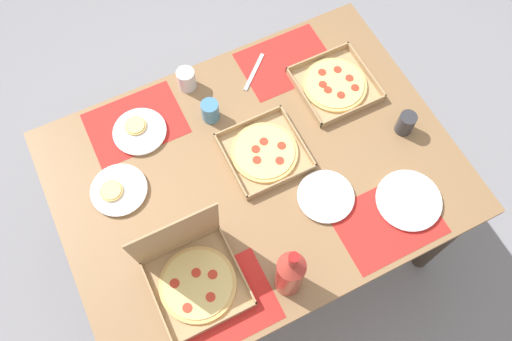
{
  "coord_description": "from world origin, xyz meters",
  "views": [
    {
      "loc": [
        -0.35,
        -0.71,
        2.49
      ],
      "look_at": [
        0.0,
        0.0,
        0.78
      ],
      "focal_mm": 36.18,
      "sensor_mm": 36.0,
      "label": 1
    }
  ],
  "objects_px": {
    "plate_near_right": "(326,197)",
    "cup_clear_right": "(210,111)",
    "plate_middle": "(118,190)",
    "soda_bottle": "(290,273)",
    "plate_far_right": "(139,131)",
    "plate_near_left": "(408,201)",
    "cup_red": "(406,123)",
    "pizza_box_edge_far": "(335,85)",
    "pizza_box_corner_right": "(193,274)",
    "pizza_box_center": "(264,152)",
    "cup_dark": "(186,79)"
  },
  "relations": [
    {
      "from": "cup_red",
      "to": "cup_dark",
      "type": "distance_m",
      "value": 0.85
    },
    {
      "from": "pizza_box_corner_right",
      "to": "plate_near_left",
      "type": "distance_m",
      "value": 0.8
    },
    {
      "from": "soda_bottle",
      "to": "cup_red",
      "type": "bearing_deg",
      "value": 25.86
    },
    {
      "from": "plate_far_right",
      "to": "cup_red",
      "type": "height_order",
      "value": "cup_red"
    },
    {
      "from": "pizza_box_corner_right",
      "to": "plate_near_left",
      "type": "bearing_deg",
      "value": -6.37
    },
    {
      "from": "plate_near_left",
      "to": "cup_dark",
      "type": "distance_m",
      "value": 0.95
    },
    {
      "from": "cup_clear_right",
      "to": "pizza_box_center",
      "type": "bearing_deg",
      "value": -64.29
    },
    {
      "from": "cup_red",
      "to": "cup_dark",
      "type": "bearing_deg",
      "value": 140.18
    },
    {
      "from": "soda_bottle",
      "to": "cup_dark",
      "type": "distance_m",
      "value": 0.87
    },
    {
      "from": "plate_near_right",
      "to": "plate_middle",
      "type": "bearing_deg",
      "value": 151.71
    },
    {
      "from": "plate_near_right",
      "to": "soda_bottle",
      "type": "distance_m",
      "value": 0.36
    },
    {
      "from": "pizza_box_center",
      "to": "cup_red",
      "type": "relative_size",
      "value": 3.05
    },
    {
      "from": "plate_near_left",
      "to": "plate_middle",
      "type": "bearing_deg",
      "value": 151.44
    },
    {
      "from": "cup_dark",
      "to": "pizza_box_center",
      "type": "bearing_deg",
      "value": -71.36
    },
    {
      "from": "pizza_box_corner_right",
      "to": "pizza_box_center",
      "type": "height_order",
      "value": "pizza_box_corner_right"
    },
    {
      "from": "plate_near_right",
      "to": "plate_far_right",
      "type": "distance_m",
      "value": 0.74
    },
    {
      "from": "pizza_box_corner_right",
      "to": "cup_red",
      "type": "height_order",
      "value": "pizza_box_corner_right"
    },
    {
      "from": "pizza_box_center",
      "to": "plate_far_right",
      "type": "height_order",
      "value": "pizza_box_center"
    },
    {
      "from": "pizza_box_corner_right",
      "to": "cup_dark",
      "type": "relative_size",
      "value": 3.66
    },
    {
      "from": "plate_near_right",
      "to": "cup_clear_right",
      "type": "distance_m",
      "value": 0.54
    },
    {
      "from": "pizza_box_center",
      "to": "soda_bottle",
      "type": "distance_m",
      "value": 0.5
    },
    {
      "from": "plate_near_right",
      "to": "cup_dark",
      "type": "xyz_separation_m",
      "value": [
        -0.25,
        0.66,
        0.04
      ]
    },
    {
      "from": "cup_red",
      "to": "pizza_box_edge_far",
      "type": "bearing_deg",
      "value": 115.38
    },
    {
      "from": "pizza_box_center",
      "to": "soda_bottle",
      "type": "relative_size",
      "value": 0.88
    },
    {
      "from": "pizza_box_edge_far",
      "to": "cup_clear_right",
      "type": "relative_size",
      "value": 3.25
    },
    {
      "from": "soda_bottle",
      "to": "cup_red",
      "type": "relative_size",
      "value": 3.47
    },
    {
      "from": "pizza_box_edge_far",
      "to": "pizza_box_center",
      "type": "bearing_deg",
      "value": -159.55
    },
    {
      "from": "soda_bottle",
      "to": "cup_dark",
      "type": "xyz_separation_m",
      "value": [
        0.01,
        0.87,
        -0.09
      ]
    },
    {
      "from": "plate_middle",
      "to": "cup_clear_right",
      "type": "relative_size",
      "value": 2.31
    },
    {
      "from": "plate_far_right",
      "to": "plate_near_right",
      "type": "bearing_deg",
      "value": -47.54
    },
    {
      "from": "pizza_box_corner_right",
      "to": "plate_near_right",
      "type": "xyz_separation_m",
      "value": [
        0.53,
        0.06,
        -0.04
      ]
    },
    {
      "from": "plate_near_right",
      "to": "plate_near_left",
      "type": "bearing_deg",
      "value": -29.24
    },
    {
      "from": "plate_near_right",
      "to": "soda_bottle",
      "type": "relative_size",
      "value": 0.63
    },
    {
      "from": "cup_dark",
      "to": "pizza_box_corner_right",
      "type": "bearing_deg",
      "value": -111.5
    },
    {
      "from": "pizza_box_edge_far",
      "to": "cup_red",
      "type": "bearing_deg",
      "value": -64.62
    },
    {
      "from": "pizza_box_center",
      "to": "cup_dark",
      "type": "relative_size",
      "value": 3.16
    },
    {
      "from": "plate_near_right",
      "to": "plate_far_right",
      "type": "relative_size",
      "value": 1.01
    },
    {
      "from": "plate_middle",
      "to": "plate_near_right",
      "type": "distance_m",
      "value": 0.74
    },
    {
      "from": "plate_middle",
      "to": "soda_bottle",
      "type": "xyz_separation_m",
      "value": [
        0.39,
        -0.56,
        0.12
      ]
    },
    {
      "from": "pizza_box_edge_far",
      "to": "plate_middle",
      "type": "xyz_separation_m",
      "value": [
        -0.92,
        -0.05,
        -0.0
      ]
    },
    {
      "from": "plate_far_right",
      "to": "cup_clear_right",
      "type": "height_order",
      "value": "cup_clear_right"
    },
    {
      "from": "plate_near_left",
      "to": "cup_dark",
      "type": "bearing_deg",
      "value": 122.4
    },
    {
      "from": "pizza_box_corner_right",
      "to": "plate_near_right",
      "type": "bearing_deg",
      "value": 5.94
    },
    {
      "from": "plate_far_right",
      "to": "plate_near_left",
      "type": "bearing_deg",
      "value": -42.35
    },
    {
      "from": "plate_near_left",
      "to": "soda_bottle",
      "type": "distance_m",
      "value": 0.54
    },
    {
      "from": "plate_middle",
      "to": "plate_near_left",
      "type": "distance_m",
      "value": 1.04
    },
    {
      "from": "plate_near_left",
      "to": "pizza_box_edge_far",
      "type": "bearing_deg",
      "value": 88.86
    },
    {
      "from": "pizza_box_edge_far",
      "to": "plate_near_left",
      "type": "height_order",
      "value": "pizza_box_edge_far"
    },
    {
      "from": "pizza_box_edge_far",
      "to": "cup_clear_right",
      "type": "height_order",
      "value": "cup_clear_right"
    },
    {
      "from": "plate_middle",
      "to": "plate_near_right",
      "type": "relative_size",
      "value": 1.0
    }
  ]
}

